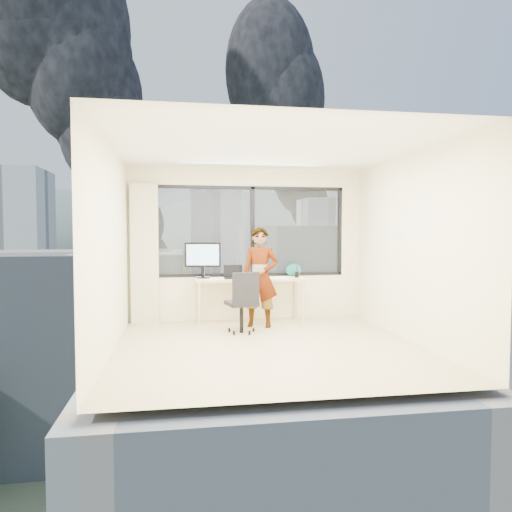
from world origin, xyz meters
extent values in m
cube|color=beige|center=(0.00, 0.00, 0.00)|extent=(4.00, 4.00, 0.01)
cube|color=white|center=(0.00, 0.00, 2.60)|extent=(4.00, 4.00, 0.01)
cube|color=#FAF0C1|center=(0.00, -2.00, 1.30)|extent=(4.00, 0.01, 2.60)
cube|color=#FAF0C1|center=(-2.00, 0.00, 1.30)|extent=(0.01, 4.00, 2.60)
cube|color=#FAF0C1|center=(2.00, 0.00, 1.30)|extent=(0.01, 4.00, 2.60)
cube|color=beige|center=(-1.72, 1.88, 1.15)|extent=(0.45, 0.14, 2.30)
cube|color=beige|center=(0.00, 1.66, 0.38)|extent=(1.80, 0.60, 0.75)
imported|color=#2D2D33|center=(0.12, 1.31, 0.79)|extent=(0.67, 0.54, 1.59)
cube|color=white|center=(-0.01, 1.90, 0.79)|extent=(0.37, 0.34, 0.07)
cube|color=black|center=(0.02, 1.59, 0.76)|extent=(0.11, 0.05, 0.01)
cylinder|color=black|center=(0.80, 1.63, 0.80)|extent=(0.08, 0.08, 0.09)
ellipsoid|color=#0D524A|center=(0.80, 1.86, 0.86)|extent=(0.30, 0.17, 0.22)
cube|color=#515B3D|center=(0.00, 120.00, -14.00)|extent=(400.00, 400.00, 0.04)
cube|color=beige|center=(-9.00, 30.00, -7.00)|extent=(16.00, 12.00, 14.00)
cube|color=silver|center=(12.00, 38.00, -6.00)|extent=(14.00, 13.00, 16.00)
cube|color=silver|center=(-35.00, 95.00, 0.00)|extent=(14.00, 14.00, 28.00)
cube|color=silver|center=(8.00, 120.00, 1.00)|extent=(13.00, 13.00, 30.00)
cube|color=silver|center=(45.00, 140.00, -1.00)|extent=(15.00, 15.00, 26.00)
ellipsoid|color=slate|center=(100.00, 320.00, -14.00)|extent=(300.00, 220.00, 96.00)
camera|label=1|loc=(-1.13, -6.00, 1.52)|focal=32.76mm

